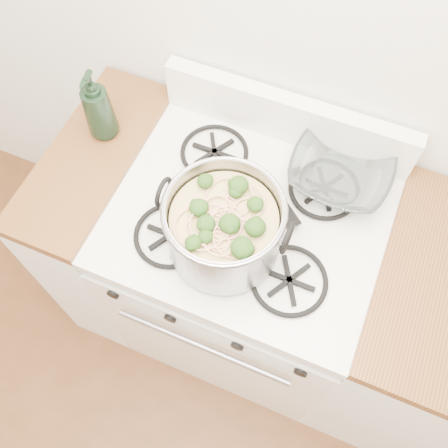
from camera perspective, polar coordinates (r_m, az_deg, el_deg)
gas_range at (r=1.82m, az=2.18°, el=-6.05°), size 0.76×0.66×0.92m
counter_left at (r=1.92m, az=-11.89°, el=-0.14°), size 0.25×0.65×0.92m
stock_pot at (r=1.24m, az=-0.00°, el=-0.46°), size 0.33×0.30×0.20m
spatula at (r=1.36m, az=5.95°, el=0.70°), size 0.42×0.42×0.02m
glass_bowl at (r=1.46m, az=13.03°, el=5.50°), size 0.12×0.12×0.03m
bottle at (r=1.49m, az=-14.31°, el=13.01°), size 0.10×0.10×0.24m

